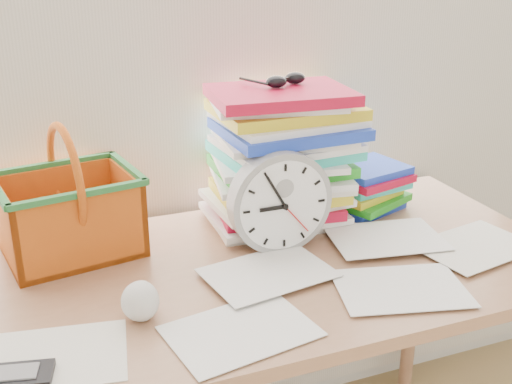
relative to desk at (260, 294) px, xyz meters
name	(u,v)px	position (x,y,z in m)	size (l,w,h in m)	color
desk	(260,294)	(0.00, 0.00, 0.00)	(1.40, 0.70, 0.75)	#996747
paper_stack	(280,157)	(0.14, 0.21, 0.25)	(0.36, 0.30, 0.35)	white
clock	(280,202)	(0.07, 0.06, 0.20)	(0.24, 0.24, 0.05)	#949494
sunglasses	(286,80)	(0.16, 0.23, 0.44)	(0.13, 0.11, 0.03)	black
book_stack	(366,188)	(0.39, 0.20, 0.13)	(0.24, 0.18, 0.12)	white
basket	(67,192)	(-0.38, 0.22, 0.23)	(0.30, 0.23, 0.30)	orange
crumpled_ball	(140,301)	(-0.29, -0.12, 0.11)	(0.08, 0.08, 0.08)	silver
calculator	(9,377)	(-0.53, -0.22, 0.08)	(0.14, 0.07, 0.01)	black
scattered_papers	(260,263)	(0.00, 0.00, 0.08)	(1.26, 0.42, 0.02)	white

